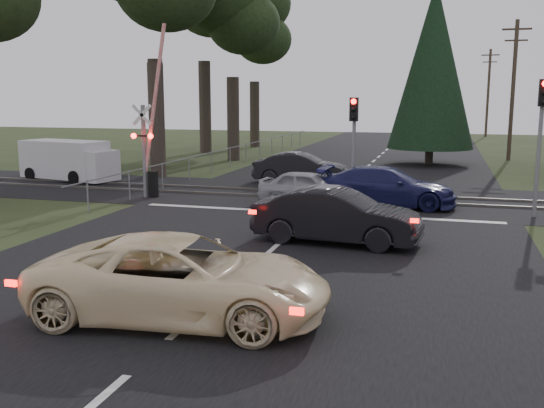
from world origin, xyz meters
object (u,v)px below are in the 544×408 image
(blue_sedan, at_px, (387,187))
(traffic_signal_right, at_px, (543,121))
(cream_coupe, at_px, (182,278))
(silver_car, at_px, (309,188))
(utility_pole_mid, at_px, (513,88))
(utility_pole_far, at_px, (488,91))
(crossing_signal, at_px, (149,148))
(dark_hatchback, at_px, (337,216))
(white_van, at_px, (71,161))
(traffic_signal_center, at_px, (354,132))
(dark_car_far, at_px, (301,168))

(blue_sedan, bearing_deg, traffic_signal_right, -98.36)
(cream_coupe, height_order, silver_car, cream_coupe)
(utility_pole_mid, relative_size, silver_car, 2.31)
(utility_pole_far, bearing_deg, blue_sedan, -97.83)
(utility_pole_mid, bearing_deg, traffic_signal_right, -92.66)
(traffic_signal_right, xyz_separation_m, utility_pole_far, (0.95, 45.53, 1.41))
(crossing_signal, relative_size, dark_hatchback, 1.48)
(utility_pole_far, distance_m, white_van, 47.19)
(dark_hatchback, xyz_separation_m, blue_sedan, (0.82, 6.42, -0.03))
(traffic_signal_center, relative_size, white_van, 0.77)
(traffic_signal_right, distance_m, blue_sedan, 5.85)
(utility_pole_mid, height_order, dark_car_far, utility_pole_mid)
(silver_car, bearing_deg, utility_pole_far, -5.62)
(cream_coupe, distance_m, blue_sedan, 13.38)
(traffic_signal_center, height_order, silver_car, traffic_signal_center)
(silver_car, distance_m, blue_sedan, 2.98)
(blue_sedan, xyz_separation_m, white_van, (-15.87, 3.03, 0.25))
(traffic_signal_center, xyz_separation_m, cream_coupe, (-1.20, -13.41, -2.03))
(traffic_signal_right, distance_m, white_van, 21.54)
(dark_hatchback, height_order, dark_car_far, dark_hatchback)
(crossing_signal, distance_m, cream_coupe, 14.44)
(utility_pole_far, relative_size, dark_hatchback, 1.91)
(dark_hatchback, bearing_deg, blue_sedan, -2.09)
(crossing_signal, height_order, silver_car, crossing_signal)
(blue_sedan, relative_size, white_van, 0.97)
(utility_pole_far, bearing_deg, traffic_signal_right, -91.20)
(crossing_signal, xyz_separation_m, utility_pole_far, (15.77, 45.21, 2.67))
(cream_coupe, height_order, dark_car_far, cream_coupe)
(crossing_signal, relative_size, white_van, 1.31)
(utility_pole_far, height_order, cream_coupe, utility_pole_far)
(traffic_signal_right, xyz_separation_m, dark_hatchback, (-5.99, -5.50, -2.54))
(traffic_signal_right, height_order, blue_sedan, traffic_signal_right)
(utility_pole_far, height_order, blue_sedan, utility_pole_far)
(utility_pole_mid, height_order, blue_sedan, utility_pole_mid)
(traffic_signal_center, relative_size, utility_pole_far, 0.46)
(cream_coupe, height_order, white_van, white_van)
(silver_car, height_order, dark_car_far, dark_car_far)
(traffic_signal_center, height_order, white_van, traffic_signal_center)
(silver_car, relative_size, white_van, 0.74)
(traffic_signal_right, height_order, utility_pole_far, utility_pole_far)
(crossing_signal, distance_m, traffic_signal_right, 14.88)
(traffic_signal_center, relative_size, blue_sedan, 0.80)
(dark_hatchback, xyz_separation_m, white_van, (-15.06, 9.45, 0.23))
(white_van, bearing_deg, cream_coupe, -39.40)
(crossing_signal, bearing_deg, blue_sedan, 3.59)
(traffic_signal_center, height_order, utility_pole_mid, utility_pole_mid)
(traffic_signal_right, xyz_separation_m, white_van, (-21.05, 3.95, -2.31))
(traffic_signal_center, bearing_deg, white_van, 169.28)
(white_van, bearing_deg, utility_pole_far, 73.24)
(crossing_signal, xyz_separation_m, dark_hatchback, (8.83, -5.82, -1.28))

